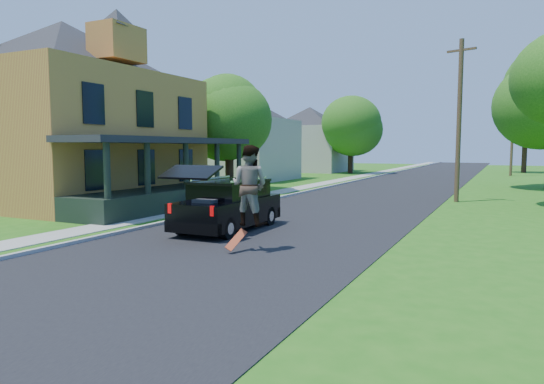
% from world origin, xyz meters
% --- Properties ---
extents(ground, '(140.00, 140.00, 0.00)m').
position_xyz_m(ground, '(0.00, 0.00, 0.00)').
color(ground, '#226213').
rests_on(ground, ground).
extents(street, '(8.00, 120.00, 0.02)m').
position_xyz_m(street, '(0.00, 20.00, 0.00)').
color(street, black).
rests_on(street, ground).
extents(curb, '(0.15, 120.00, 0.12)m').
position_xyz_m(curb, '(-4.05, 20.00, 0.00)').
color(curb, '#9D9E98').
rests_on(curb, ground).
extents(sidewalk, '(1.30, 120.00, 0.03)m').
position_xyz_m(sidewalk, '(-5.60, 20.00, 0.00)').
color(sidewalk, gray).
rests_on(sidewalk, ground).
extents(front_walk, '(6.50, 1.20, 0.03)m').
position_xyz_m(front_walk, '(-9.50, 6.00, 0.00)').
color(front_walk, gray).
rests_on(front_walk, ground).
extents(main_house, '(15.56, 15.56, 10.10)m').
position_xyz_m(main_house, '(-12.80, 5.99, 4.92)').
color(main_house, gold).
rests_on(main_house, ground).
extents(neighbor_house_mid, '(12.78, 12.78, 8.30)m').
position_xyz_m(neighbor_house_mid, '(-13.50, 24.00, 4.19)').
color(neighbor_house_mid, '#9D978B').
rests_on(neighbor_house_mid, ground).
extents(neighbor_house_far, '(12.78, 12.78, 8.30)m').
position_xyz_m(neighbor_house_far, '(-13.50, 40.00, 4.19)').
color(neighbor_house_far, '#9D978B').
rests_on(neighbor_house_far, ground).
extents(black_suv, '(1.88, 4.72, 2.18)m').
position_xyz_m(black_suv, '(-1.40, 2.21, 0.84)').
color(black_suv, black).
rests_on(black_suv, ground).
extents(skateboarder, '(1.01, 0.79, 2.07)m').
position_xyz_m(skateboarder, '(0.76, -0.29, 1.72)').
color(skateboarder, black).
rests_on(skateboarder, ground).
extents(skateboard, '(0.31, 0.67, 0.51)m').
position_xyz_m(skateboard, '(0.55, -0.61, 0.32)').
color(skateboard, '#A12E0D').
rests_on(skateboard, ground).
extents(tree_left_mid, '(5.48, 5.31, 7.51)m').
position_xyz_m(tree_left_mid, '(-8.44, 14.02, 4.72)').
color(tree_left_mid, black).
rests_on(tree_left_mid, ground).
extents(tree_left_far, '(6.95, 7.05, 8.44)m').
position_xyz_m(tree_left_far, '(-8.13, 38.03, 5.32)').
color(tree_left_far, black).
rests_on(tree_left_far, ground).
extents(tree_right_far, '(5.39, 5.04, 7.25)m').
position_xyz_m(tree_right_far, '(8.23, 47.00, 4.93)').
color(tree_right_far, black).
rests_on(tree_right_far, ground).
extents(utility_pole_near, '(1.39, 0.54, 7.91)m').
position_xyz_m(utility_pole_near, '(4.50, 14.26, 4.08)').
color(utility_pole_near, '#42291E').
rests_on(utility_pole_near, ground).
extents(utility_pole_far, '(1.52, 0.27, 9.80)m').
position_xyz_m(utility_pole_far, '(7.00, 39.75, 5.04)').
color(utility_pole_far, '#42291E').
rests_on(utility_pole_far, ground).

